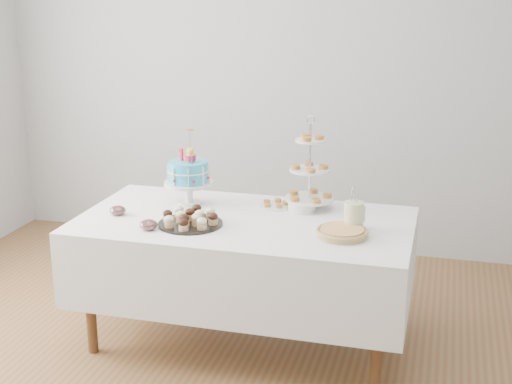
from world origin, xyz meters
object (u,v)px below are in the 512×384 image
(cupcake_tray, at_px, (190,218))
(tiered_stand, at_px, (310,170))
(pie, at_px, (342,232))
(pastry_plate, at_px, (275,204))
(plate_stack, at_px, (302,206))
(birthday_cake, at_px, (189,184))
(table, at_px, (245,256))
(utensil_pitcher, at_px, (354,215))
(jam_bowl_a, at_px, (149,225))
(jam_bowl_b, at_px, (118,211))

(cupcake_tray, bearing_deg, tiered_stand, 38.97)
(pie, bearing_deg, pastry_plate, 137.80)
(pie, distance_m, plate_stack, 0.49)
(birthday_cake, distance_m, pastry_plate, 0.54)
(cupcake_tray, distance_m, pastry_plate, 0.60)
(birthday_cake, xyz_separation_m, pie, (1.00, -0.34, -0.10))
(table, xyz_separation_m, plate_stack, (0.29, 0.25, 0.26))
(pastry_plate, distance_m, utensil_pitcher, 0.61)
(tiered_stand, xyz_separation_m, plate_stack, (-0.03, -0.06, -0.21))
(jam_bowl_a, xyz_separation_m, jam_bowl_b, (-0.28, 0.20, -0.00))
(pie, height_order, jam_bowl_a, jam_bowl_a)
(plate_stack, bearing_deg, birthday_cake, -176.15)
(birthday_cake, distance_m, utensil_pitcher, 1.07)
(table, distance_m, pie, 0.65)
(table, relative_size, utensil_pitcher, 7.81)
(tiered_stand, bearing_deg, birthday_cake, -171.86)
(cupcake_tray, xyz_separation_m, pie, (0.85, 0.03, -0.02))
(pie, distance_m, tiered_stand, 0.56)
(tiered_stand, xyz_separation_m, jam_bowl_a, (-0.78, -0.61, -0.21))
(table, height_order, cupcake_tray, cupcake_tray)
(jam_bowl_a, relative_size, utensil_pitcher, 0.41)
(table, xyz_separation_m, utensil_pitcher, (0.63, -0.02, 0.31))
(table, bearing_deg, tiered_stand, 43.64)
(birthday_cake, xyz_separation_m, pastry_plate, (0.53, 0.09, -0.11))
(birthday_cake, relative_size, tiered_stand, 0.81)
(table, distance_m, utensil_pitcher, 0.71)
(cupcake_tray, xyz_separation_m, jam_bowl_a, (-0.19, -0.14, -0.01))
(pie, distance_m, jam_bowl_b, 1.33)
(table, xyz_separation_m, jam_bowl_a, (-0.46, -0.31, 0.26))
(table, height_order, jam_bowl_b, jam_bowl_b)
(pie, xyz_separation_m, pastry_plate, (-0.47, 0.43, -0.01))
(plate_stack, bearing_deg, pie, -52.04)
(birthday_cake, xyz_separation_m, utensil_pitcher, (1.04, -0.21, -0.04))
(birthday_cake, height_order, cupcake_tray, birthday_cake)
(jam_bowl_b, relative_size, utensil_pitcher, 0.38)
(jam_bowl_b, bearing_deg, jam_bowl_a, -34.97)
(birthday_cake, xyz_separation_m, jam_bowl_b, (-0.33, -0.31, -0.10))
(birthday_cake, distance_m, jam_bowl_a, 0.52)
(table, bearing_deg, pie, -13.41)
(pastry_plate, relative_size, jam_bowl_b, 2.26)
(table, relative_size, jam_bowl_a, 19.17)
(table, distance_m, plate_stack, 0.46)
(table, distance_m, birthday_cake, 0.58)
(pie, bearing_deg, jam_bowl_b, 178.84)
(table, height_order, plate_stack, plate_stack)
(birthday_cake, distance_m, jam_bowl_b, 0.47)
(table, xyz_separation_m, birthday_cake, (-0.41, 0.20, 0.35))
(pastry_plate, bearing_deg, jam_bowl_b, -154.77)
(pie, relative_size, jam_bowl_b, 3.01)
(plate_stack, height_order, jam_bowl_a, plate_stack)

